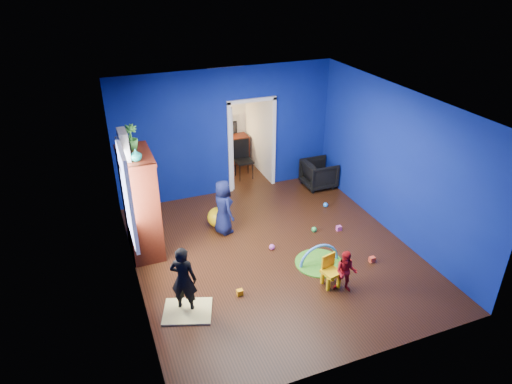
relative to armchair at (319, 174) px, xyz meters
name	(u,v)px	position (x,y,z in m)	size (l,w,h in m)	color
floor	(274,253)	(-2.10, -2.18, -0.33)	(5.00, 5.50, 0.01)	black
ceiling	(278,103)	(-2.10, -2.18, 2.57)	(5.00, 5.50, 0.01)	white
wall_back	(227,133)	(-2.10, 0.57, 1.12)	(5.00, 0.02, 2.90)	navy
wall_front	(365,278)	(-2.10, -4.93, 1.12)	(5.00, 0.02, 2.90)	navy
wall_left	(129,211)	(-4.60, -2.18, 1.12)	(0.02, 5.50, 2.90)	navy
wall_right	(396,163)	(0.40, -2.18, 1.12)	(0.02, 5.50, 2.90)	navy
alcove	(239,126)	(-1.50, 1.45, 0.92)	(1.00, 1.75, 2.50)	silver
armchair	(319,174)	(0.00, 0.00, 0.00)	(0.71, 0.73, 0.66)	black
child_black	(183,279)	(-4.00, -3.03, 0.24)	(0.42, 0.28, 1.15)	black
child_navy	(223,207)	(-2.75, -1.11, 0.24)	(0.56, 0.36, 1.14)	#101A3C
toddler_red	(346,272)	(-1.43, -3.57, 0.05)	(0.37, 0.29, 0.76)	red
vase	(136,155)	(-4.31, -1.43, 1.73)	(0.20, 0.20, 0.21)	#0B525D
potted_plant	(130,137)	(-4.31, -0.91, 1.85)	(0.25, 0.25, 0.44)	#3C9134
tv_armoire	(141,204)	(-4.31, -1.13, 0.65)	(0.58, 1.14, 1.96)	#41150A
crt_tv	(143,201)	(-4.27, -1.13, 0.69)	(0.46, 0.70, 0.54)	silver
yellow_blanket	(188,311)	(-4.00, -3.13, -0.32)	(0.75, 0.60, 0.03)	#F2E07A
hopper_ball	(218,217)	(-2.80, -0.86, -0.12)	(0.42, 0.42, 0.42)	yellow
kid_chair	(331,273)	(-1.58, -3.37, -0.08)	(0.28, 0.28, 0.50)	yellow
play_mat	(319,263)	(-1.47, -2.76, -0.32)	(0.87, 0.87, 0.02)	#4B9E23
toy_arch	(319,262)	(-1.47, -2.76, -0.31)	(0.78, 0.78, 0.05)	#3F8CD8
window_left	(126,196)	(-4.58, -1.83, 1.22)	(0.03, 0.95, 1.55)	white
curtain	(131,196)	(-4.47, -1.28, 0.92)	(0.14, 0.42, 2.40)	slate
doorway	(252,146)	(-1.50, 0.57, 0.72)	(1.16, 0.10, 2.10)	white
study_desk	(232,150)	(-1.50, 2.08, 0.04)	(0.88, 0.44, 0.75)	#3D140A
desk_monitor	(230,128)	(-1.50, 2.20, 0.62)	(0.40, 0.05, 0.32)	black
desk_lamp	(220,131)	(-1.78, 2.14, 0.60)	(0.14, 0.14, 0.14)	#FFD88C
folding_chair	(244,160)	(-1.50, 1.12, 0.13)	(0.40, 0.40, 0.92)	black
book_shelf	(228,87)	(-1.50, 2.19, 1.69)	(0.88, 0.24, 0.04)	white
toy_0	(372,259)	(-0.54, -3.07, -0.28)	(0.10, 0.08, 0.10)	#F74729
toy_1	(326,205)	(-0.33, -0.96, -0.28)	(0.11, 0.11, 0.11)	#267CDC
toy_2	(240,292)	(-3.10, -3.04, -0.28)	(0.10, 0.08, 0.10)	#FF9C0D
toy_3	(314,229)	(-1.05, -1.77, -0.28)	(0.11, 0.11, 0.11)	green
toy_4	(339,228)	(-0.56, -1.92, -0.28)	(0.10, 0.08, 0.10)	#BB4693
toy_5	(272,247)	(-2.09, -2.03, -0.28)	(0.11, 0.11, 0.11)	#BE47A8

